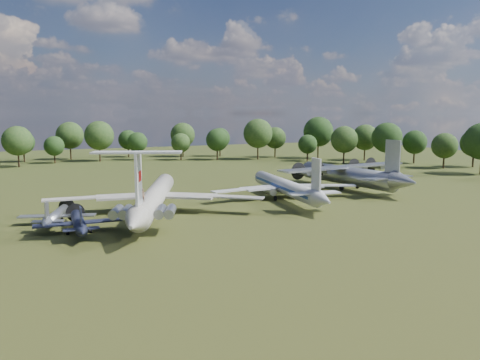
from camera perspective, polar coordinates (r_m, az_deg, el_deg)
name	(u,v)px	position (r m, az deg, el deg)	size (l,w,h in m)	color
ground	(189,212)	(76.61, -6.18, -3.92)	(300.00, 300.00, 0.00)	#294216
il62_airliner	(155,201)	(75.22, -10.35, -2.51)	(34.68, 45.09, 4.42)	silver
tu104_jet	(285,189)	(87.49, 5.50, -1.14)	(28.28, 37.70, 3.77)	silver
an12_transport	(347,178)	(101.71, 12.88, 0.27)	(32.42, 36.24, 4.77)	#989BA0
small_prop_west	(79,225)	(66.24, -19.05, -5.22)	(11.39, 15.53, 2.28)	black
small_prop_northwest	(57,218)	(72.21, -21.46, -4.31)	(10.71, 14.60, 2.14)	#AAADB3
person_on_il62	(142,195)	(62.60, -11.82, -1.79)	(0.65, 0.43, 1.79)	brown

